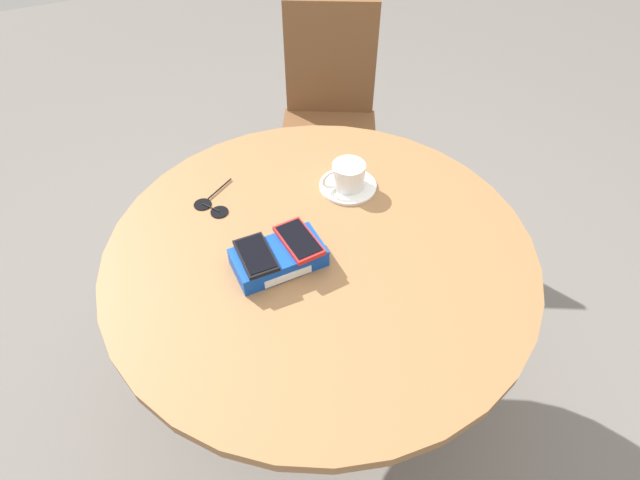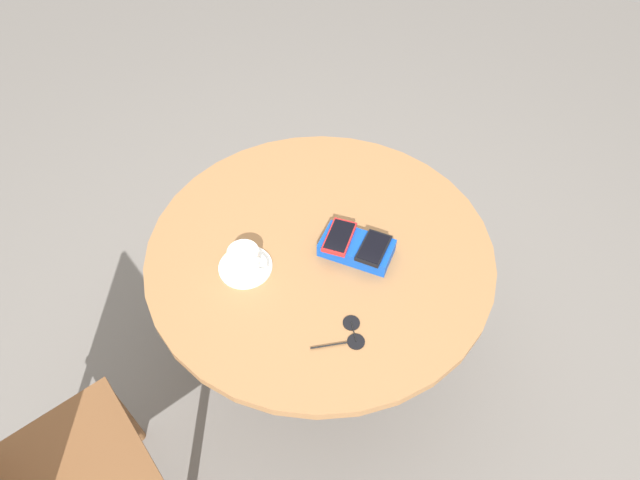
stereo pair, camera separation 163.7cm
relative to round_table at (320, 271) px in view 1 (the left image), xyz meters
The scene contains 9 objects.
ground_plane 0.63m from the round_table, ahead, with size 8.00×8.00×0.00m, color slate.
round_table is the anchor object (origin of this frame).
phone_box 0.16m from the round_table, behind, with size 0.21×0.11×0.05m.
phone_black 0.22m from the round_table, behind, with size 0.07×0.12×0.01m.
phone_red 0.16m from the round_table, behind, with size 0.08×0.13×0.01m.
saucer 0.25m from the round_table, 45.70° to the left, with size 0.15×0.15×0.01m, color white.
coffee_cup 0.27m from the round_table, 46.15° to the left, with size 0.12×0.09×0.07m.
sunglasses 0.33m from the round_table, 128.38° to the left, with size 0.12×0.14×0.01m.
chair_near_window 0.96m from the round_table, 62.56° to the left, with size 0.52×0.52×0.89m.
Camera 1 is at (-0.35, -0.74, 1.60)m, focal length 28.00 mm.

